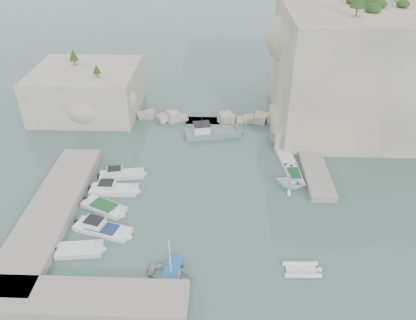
{
  "coord_description": "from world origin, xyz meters",
  "views": [
    {
      "loc": [
        1.44,
        -34.67,
        29.44
      ],
      "look_at": [
        0.0,
        6.0,
        3.0
      ],
      "focal_mm": 35.0,
      "sensor_mm": 36.0,
      "label": 1
    }
  ],
  "objects_px": {
    "motorboat_b": "(114,192)",
    "tender_east_d": "(286,148)",
    "rowboat": "(171,276)",
    "tender_east_c": "(285,158)",
    "motorboat_a": "(122,176)",
    "motorboat_d": "(103,231)",
    "tender_east_b": "(294,177)",
    "tender_east_a": "(290,188)",
    "work_boat": "(213,136)",
    "motorboat_e": "(80,252)",
    "motorboat_c": "(104,209)",
    "inflatable_dinghy": "(301,271)"
  },
  "relations": [
    {
      "from": "motorboat_b",
      "to": "tender_east_d",
      "type": "bearing_deg",
      "value": 26.92
    },
    {
      "from": "rowboat",
      "to": "tender_east_d",
      "type": "xyz_separation_m",
      "value": [
        13.49,
        23.28,
        0.0
      ]
    },
    {
      "from": "tender_east_c",
      "to": "tender_east_d",
      "type": "distance_m",
      "value": 2.67
    },
    {
      "from": "motorboat_a",
      "to": "motorboat_b",
      "type": "bearing_deg",
      "value": -104.82
    },
    {
      "from": "motorboat_d",
      "to": "rowboat",
      "type": "bearing_deg",
      "value": -19.34
    },
    {
      "from": "tender_east_b",
      "to": "tender_east_d",
      "type": "height_order",
      "value": "tender_east_d"
    },
    {
      "from": "motorboat_b",
      "to": "tender_east_d",
      "type": "xyz_separation_m",
      "value": [
        21.69,
        10.79,
        0.0
      ]
    },
    {
      "from": "tender_east_a",
      "to": "work_boat",
      "type": "xyz_separation_m",
      "value": [
        -9.64,
        12.41,
        0.0
      ]
    },
    {
      "from": "tender_east_b",
      "to": "tender_east_c",
      "type": "relative_size",
      "value": 0.86
    },
    {
      "from": "motorboat_e",
      "to": "rowboat",
      "type": "relative_size",
      "value": 1.12
    },
    {
      "from": "motorboat_c",
      "to": "inflatable_dinghy",
      "type": "height_order",
      "value": "motorboat_c"
    },
    {
      "from": "motorboat_b",
      "to": "motorboat_d",
      "type": "relative_size",
      "value": 0.92
    },
    {
      "from": "motorboat_a",
      "to": "motorboat_e",
      "type": "xyz_separation_m",
      "value": [
        -1.43,
        -12.94,
        0.0
      ]
    },
    {
      "from": "motorboat_e",
      "to": "tender_east_a",
      "type": "bearing_deg",
      "value": 20.03
    },
    {
      "from": "motorboat_d",
      "to": "motorboat_c",
      "type": "bearing_deg",
      "value": 118.6
    },
    {
      "from": "motorboat_c",
      "to": "tender_east_a",
      "type": "bearing_deg",
      "value": 38.39
    },
    {
      "from": "rowboat",
      "to": "tender_east_d",
      "type": "height_order",
      "value": "tender_east_d"
    },
    {
      "from": "inflatable_dinghy",
      "to": "motorboat_d",
      "type": "bearing_deg",
      "value": 164.77
    },
    {
      "from": "motorboat_d",
      "to": "tender_east_a",
      "type": "distance_m",
      "value": 22.25
    },
    {
      "from": "tender_east_d",
      "to": "work_boat",
      "type": "distance_m",
      "value": 10.81
    },
    {
      "from": "tender_east_b",
      "to": "work_boat",
      "type": "distance_m",
      "value": 14.52
    },
    {
      "from": "motorboat_a",
      "to": "work_boat",
      "type": "height_order",
      "value": "work_boat"
    },
    {
      "from": "tender_east_c",
      "to": "work_boat",
      "type": "distance_m",
      "value": 11.47
    },
    {
      "from": "motorboat_b",
      "to": "tender_east_b",
      "type": "bearing_deg",
      "value": 10.47
    },
    {
      "from": "inflatable_dinghy",
      "to": "tender_east_d",
      "type": "xyz_separation_m",
      "value": [
        1.35,
        22.3,
        0.0
      ]
    },
    {
      "from": "inflatable_dinghy",
      "to": "tender_east_d",
      "type": "relative_size",
      "value": 0.75
    },
    {
      "from": "inflatable_dinghy",
      "to": "tender_east_a",
      "type": "bearing_deg",
      "value": 85.12
    },
    {
      "from": "motorboat_a",
      "to": "tender_east_c",
      "type": "xyz_separation_m",
      "value": [
        21.01,
        5.02,
        0.0
      ]
    },
    {
      "from": "tender_east_b",
      "to": "tender_east_d",
      "type": "distance_m",
      "value": 6.95
    },
    {
      "from": "motorboat_b",
      "to": "tender_east_a",
      "type": "height_order",
      "value": "tender_east_a"
    },
    {
      "from": "motorboat_c",
      "to": "motorboat_e",
      "type": "distance_m",
      "value": 6.65
    },
    {
      "from": "motorboat_e",
      "to": "tender_east_b",
      "type": "xyz_separation_m",
      "value": [
        22.97,
        13.65,
        0.0
      ]
    },
    {
      "from": "tender_east_d",
      "to": "motorboat_a",
      "type": "bearing_deg",
      "value": 133.61
    },
    {
      "from": "motorboat_c",
      "to": "motorboat_b",
      "type": "bearing_deg",
      "value": 108.64
    },
    {
      "from": "motorboat_a",
      "to": "work_boat",
      "type": "relative_size",
      "value": 0.68
    },
    {
      "from": "motorboat_b",
      "to": "inflatable_dinghy",
      "type": "xyz_separation_m",
      "value": [
        20.34,
        -11.51,
        0.0
      ]
    },
    {
      "from": "motorboat_e",
      "to": "inflatable_dinghy",
      "type": "bearing_deg",
      "value": -11.56
    },
    {
      "from": "motorboat_a",
      "to": "motorboat_b",
      "type": "distance_m",
      "value": 3.14
    },
    {
      "from": "tender_east_c",
      "to": "tender_east_d",
      "type": "bearing_deg",
      "value": -17.89
    },
    {
      "from": "motorboat_e",
      "to": "tender_east_c",
      "type": "relative_size",
      "value": 0.86
    },
    {
      "from": "motorboat_a",
      "to": "tender_east_a",
      "type": "bearing_deg",
      "value": -14.69
    },
    {
      "from": "motorboat_c",
      "to": "tender_east_a",
      "type": "height_order",
      "value": "tender_east_a"
    },
    {
      "from": "motorboat_e",
      "to": "tender_east_d",
      "type": "bearing_deg",
      "value": 34.96
    },
    {
      "from": "motorboat_e",
      "to": "motorboat_b",
      "type": "bearing_deg",
      "value": 76.11
    },
    {
      "from": "motorboat_c",
      "to": "rowboat",
      "type": "distance_m",
      "value": 12.67
    },
    {
      "from": "rowboat",
      "to": "inflatable_dinghy",
      "type": "bearing_deg",
      "value": -75.11
    },
    {
      "from": "motorboat_c",
      "to": "motorboat_d",
      "type": "relative_size",
      "value": 0.84
    },
    {
      "from": "motorboat_a",
      "to": "motorboat_e",
      "type": "distance_m",
      "value": 13.02
    },
    {
      "from": "rowboat",
      "to": "tender_east_a",
      "type": "bearing_deg",
      "value": -32.12
    },
    {
      "from": "motorboat_a",
      "to": "motorboat_c",
      "type": "height_order",
      "value": "motorboat_a"
    }
  ]
}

